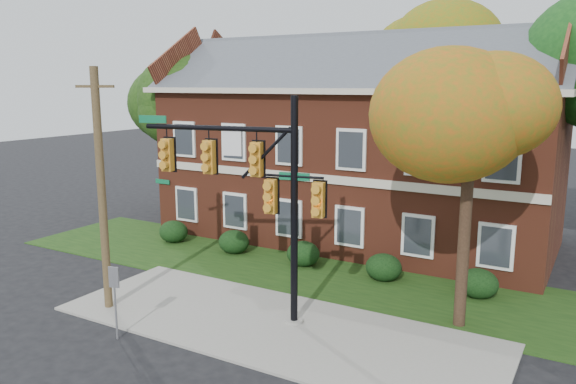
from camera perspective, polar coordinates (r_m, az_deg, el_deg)
The scene contains 15 objects.
ground at distance 17.15m, azimuth -3.44°, elevation -14.72°, with size 120.00×120.00×0.00m, color black.
sidewalk at distance 17.90m, azimuth -1.63°, elevation -13.42°, with size 14.00×5.00×0.08m, color gray.
grass_strip at distance 22.01m, azimuth 5.30°, elevation -8.76°, with size 30.00×6.00×0.04m, color #193811.
apartment_building at distance 27.09m, azimuth 6.94°, elevation 5.72°, with size 18.80×8.80×9.74m.
hedge_far_left at distance 27.19m, azimuth -11.56°, elevation -3.96°, with size 1.40×1.26×1.05m, color black.
hedge_left at distance 25.07m, azimuth -5.52°, elevation -5.07°, with size 1.40×1.26×1.05m, color black.
hedge_center at distance 23.29m, azimuth 1.55°, elevation -6.28°, with size 1.40×1.26×1.05m, color black.
hedge_right at distance 21.92m, azimuth 9.69°, elevation -7.55°, with size 1.40×1.26×1.05m, color black.
hedge_far_right at distance 21.05m, azimuth 18.75°, elevation -8.79°, with size 1.40×1.26×1.05m, color black.
tree_near_right at distance 17.07m, azimuth 18.84°, elevation 7.83°, with size 4.50×4.25×8.58m.
tree_left_rear at distance 31.22m, azimuth -10.72°, elevation 9.41°, with size 5.40×5.10×8.88m.
tree_far_rear at distance 33.96m, azimuth 14.60°, elevation 13.02°, with size 6.84×6.46×11.52m.
traffic_signal at distance 17.22m, azimuth -3.35°, elevation 0.81°, with size 6.29×1.24×7.09m.
utility_pole at distance 19.04m, azimuth -18.42°, elevation 0.14°, with size 1.17×0.59×7.96m.
sign_post at distance 17.31m, azimuth -17.21°, elevation -9.53°, with size 0.32×0.12×2.23m.
Camera 1 is at (8.58, -12.86, 7.44)m, focal length 35.00 mm.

